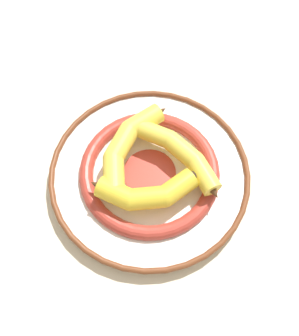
# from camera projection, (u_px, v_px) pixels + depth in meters

# --- Properties ---
(ground_plane) EXTENTS (2.80, 2.80, 0.00)m
(ground_plane) POSITION_uv_depth(u_px,v_px,m) (171.00, 172.00, 0.71)
(ground_plane) COLOR beige
(decorative_bowl) EXTENTS (0.36, 0.36, 0.04)m
(decorative_bowl) POSITION_uv_depth(u_px,v_px,m) (150.00, 174.00, 0.70)
(decorative_bowl) COLOR white
(decorative_bowl) RESTS_ON ground_plane
(banana_a) EXTENTS (0.06, 0.20, 0.03)m
(banana_a) POSITION_uv_depth(u_px,v_px,m) (181.00, 154.00, 0.67)
(banana_a) COLOR yellow
(banana_a) RESTS_ON decorative_bowl
(banana_b) EXTENTS (0.19, 0.10, 0.04)m
(banana_b) POSITION_uv_depth(u_px,v_px,m) (127.00, 144.00, 0.68)
(banana_b) COLOR yellow
(banana_b) RESTS_ON decorative_bowl
(banana_c) EXTENTS (0.15, 0.13, 0.04)m
(banana_c) POSITION_uv_depth(u_px,v_px,m) (145.00, 193.00, 0.64)
(banana_c) COLOR yellow
(banana_c) RESTS_ON decorative_bowl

